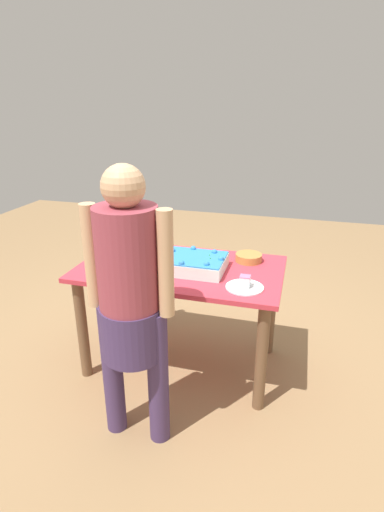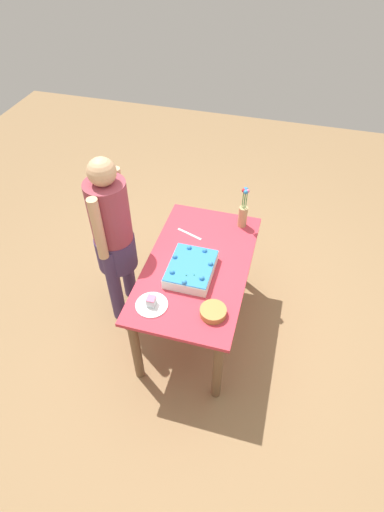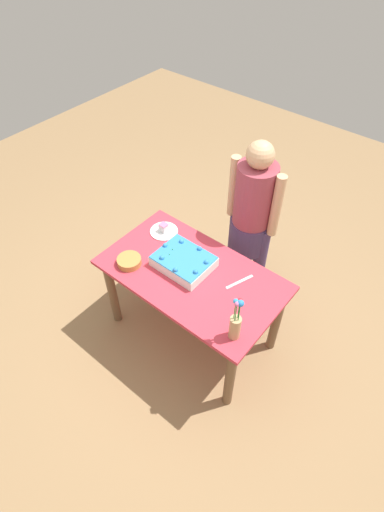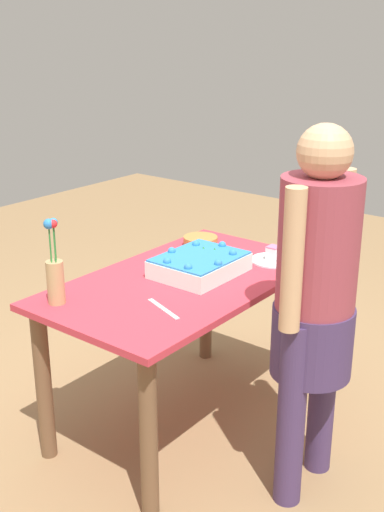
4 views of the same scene
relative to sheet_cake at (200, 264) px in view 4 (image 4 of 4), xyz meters
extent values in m
plane|color=#94734C|center=(-0.10, 0.02, -0.78)|extent=(8.00, 8.00, 0.00)
cube|color=#C83544|center=(-0.10, 0.02, -0.06)|extent=(1.31, 0.75, 0.03)
cylinder|color=brown|center=(-0.67, -0.28, -0.43)|extent=(0.07, 0.07, 0.71)
cylinder|color=brown|center=(0.48, -0.28, -0.43)|extent=(0.07, 0.07, 0.71)
cylinder|color=brown|center=(-0.67, 0.32, -0.43)|extent=(0.07, 0.07, 0.71)
cylinder|color=brown|center=(0.48, 0.32, -0.43)|extent=(0.07, 0.07, 0.71)
cube|color=white|center=(0.00, 0.00, -0.01)|extent=(0.39, 0.31, 0.08)
cube|color=#3082CB|center=(0.00, 0.00, 0.04)|extent=(0.39, 0.31, 0.01)
sphere|color=#3082CB|center=(0.18, 0.00, 0.05)|extent=(0.04, 0.04, 0.04)
sphere|color=#3082CB|center=(0.11, 0.11, 0.05)|extent=(0.04, 0.04, 0.04)
sphere|color=#3082CB|center=(-0.04, 0.13, 0.05)|extent=(0.04, 0.04, 0.04)
sphere|color=#3082CB|center=(-0.16, 0.06, 0.05)|extent=(0.04, 0.04, 0.04)
sphere|color=#3082CB|center=(-0.16, -0.06, 0.05)|extent=(0.04, 0.04, 0.04)
sphere|color=#3082CB|center=(-0.04, -0.13, 0.05)|extent=(0.04, 0.04, 0.04)
sphere|color=#3082CB|center=(0.11, -0.11, 0.05)|extent=(0.04, 0.04, 0.04)
cone|color=#2D8438|center=(0.09, 0.05, 0.04)|extent=(0.02, 0.02, 0.02)
cone|color=#2D8438|center=(0.11, -0.01, 0.04)|extent=(0.02, 0.02, 0.02)
cylinder|color=white|center=(0.35, -0.18, -0.04)|extent=(0.22, 0.22, 0.01)
cube|color=white|center=(0.35, -0.18, -0.01)|extent=(0.06, 0.06, 0.06)
cube|color=pink|center=(0.35, -0.18, 0.03)|extent=(0.06, 0.06, 0.01)
cube|color=silver|center=(-0.40, -0.13, -0.04)|extent=(0.10, 0.22, 0.00)
cylinder|color=tan|center=(-0.62, 0.26, 0.05)|extent=(0.07, 0.07, 0.18)
cylinder|color=#2D8438|center=(-0.61, 0.26, 0.22)|extent=(0.01, 0.01, 0.16)
sphere|color=#2E85C3|center=(-0.61, 0.26, 0.30)|extent=(0.03, 0.03, 0.03)
cylinder|color=#2D8438|center=(-0.62, 0.27, 0.22)|extent=(0.01, 0.01, 0.16)
sphere|color=pink|center=(-0.62, 0.27, 0.30)|extent=(0.03, 0.03, 0.03)
cylinder|color=#2D8438|center=(-0.64, 0.25, 0.22)|extent=(0.01, 0.01, 0.16)
sphere|color=#2B7BC8|center=(-0.64, 0.25, 0.30)|extent=(0.04, 0.04, 0.04)
cylinder|color=#2D8438|center=(-0.62, 0.24, 0.22)|extent=(0.01, 0.01, 0.16)
sphere|color=red|center=(-0.62, 0.24, 0.30)|extent=(0.03, 0.03, 0.03)
cylinder|color=#B6803E|center=(0.32, 0.24, -0.02)|extent=(0.18, 0.18, 0.05)
cylinder|color=#44315B|center=(-0.01, -0.65, -0.39)|extent=(0.11, 0.11, 0.78)
cylinder|color=#44315B|center=(-0.27, -0.65, -0.39)|extent=(0.11, 0.11, 0.78)
cylinder|color=#44315B|center=(-0.14, -0.65, -0.12)|extent=(0.32, 0.31, 0.28)
cylinder|color=#983B49|center=(-0.14, -0.65, 0.26)|extent=(0.30, 0.30, 0.52)
sphere|color=tan|center=(-0.14, -0.65, 0.61)|extent=(0.20, 0.20, 0.20)
cylinder|color=tan|center=(0.05, -0.65, 0.26)|extent=(0.08, 0.08, 0.52)
cylinder|color=tan|center=(-0.33, -0.65, 0.26)|extent=(0.08, 0.08, 0.52)
camera|label=1|loc=(0.62, -2.24, 0.96)|focal=28.00mm
camera|label=2|loc=(1.88, 0.53, 2.07)|focal=28.00mm
camera|label=3|loc=(-1.28, 1.47, 2.08)|focal=28.00mm
camera|label=4|loc=(-2.17, -1.66, 1.01)|focal=45.00mm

